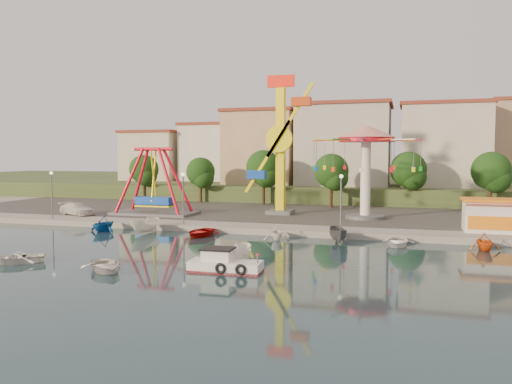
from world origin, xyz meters
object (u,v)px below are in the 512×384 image
at_px(rowboat_a, 105,265).
at_px(skiff, 238,255).
at_px(pirate_ship_ride, 154,183).
at_px(wave_swinger, 366,150).
at_px(van, 77,209).
at_px(kamikaze_tower, 282,148).
at_px(cabin_motorboat, 224,265).

height_order(rowboat_a, skiff, skiff).
bearing_deg(pirate_ship_ride, skiff, -49.68).
xyz_separation_m(wave_swinger, van, (-32.99, -6.30, -6.88)).
bearing_deg(skiff, kamikaze_tower, 98.13).
height_order(wave_swinger, skiff, wave_swinger).
distance_m(cabin_motorboat, van, 32.76).
xyz_separation_m(wave_swinger, rowboat_a, (-14.51, -28.42, -7.81)).
xyz_separation_m(rowboat_a, van, (-18.47, 22.11, 0.93)).
xyz_separation_m(pirate_ship_ride, skiff, (17.80, -20.98, -3.67)).
bearing_deg(wave_swinger, van, -169.18).
bearing_deg(pirate_ship_ride, rowboat_a, -68.37).
height_order(rowboat_a, van, van).
bearing_deg(kamikaze_tower, wave_swinger, -6.74).
distance_m(kamikaze_tower, skiff, 26.58).
relative_size(kamikaze_tower, skiff, 4.42).
height_order(wave_swinger, van, wave_swinger).
relative_size(pirate_ship_ride, cabin_motorboat, 2.06).
height_order(kamikaze_tower, skiff, kamikaze_tower).
relative_size(wave_swinger, van, 2.34).
bearing_deg(skiff, rowboat_a, -149.47).
relative_size(kamikaze_tower, rowboat_a, 4.42).
relative_size(cabin_motorboat, rowboat_a, 1.30).
height_order(pirate_ship_ride, van, pirate_ship_ride).
xyz_separation_m(pirate_ship_ride, wave_swinger, (24.56, 3.09, 3.80)).
bearing_deg(van, wave_swinger, -60.98).
xyz_separation_m(kamikaze_tower, van, (-23.19, -7.46, -7.21)).
relative_size(pirate_ship_ride, wave_swinger, 0.86).
distance_m(pirate_ship_ride, cabin_motorboat, 29.31).
distance_m(wave_swinger, skiff, 26.09).
bearing_deg(pirate_ship_ride, wave_swinger, 7.18).
xyz_separation_m(wave_swinger, skiff, (-6.75, -24.07, -7.48)).
distance_m(cabin_motorboat, rowboat_a, 7.82).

